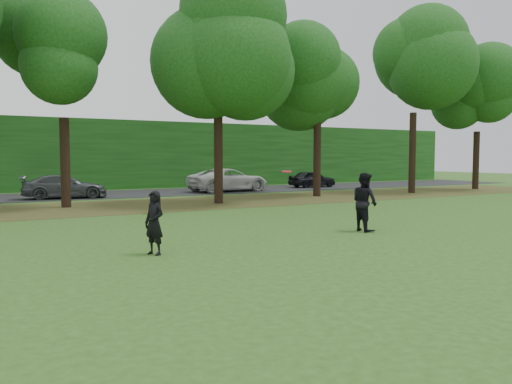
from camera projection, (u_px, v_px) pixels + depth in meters
ground at (285, 250)px, 12.42m from camera, size 120.00×120.00×0.00m
leaf_litter at (136, 206)px, 23.70m from camera, size 60.00×7.00×0.01m
street at (99, 195)px, 30.64m from camera, size 70.00×7.00×0.02m
far_hedge at (80, 155)px, 35.67m from camera, size 70.00×3.00×5.00m
player_left at (154, 223)px, 11.79m from camera, size 0.57×0.66×1.52m
player_right at (365, 202)px, 15.57m from camera, size 0.76×0.94×1.83m
parked_cars at (103, 184)px, 29.59m from camera, size 38.77×3.98×1.53m
frisbee at (287, 171)px, 13.91m from camera, size 0.34×0.34×0.05m
seated_person at (155, 206)px, 20.33m from camera, size 0.64×0.83×0.83m
tree_line at (126, 37)px, 22.93m from camera, size 55.30×7.90×12.31m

